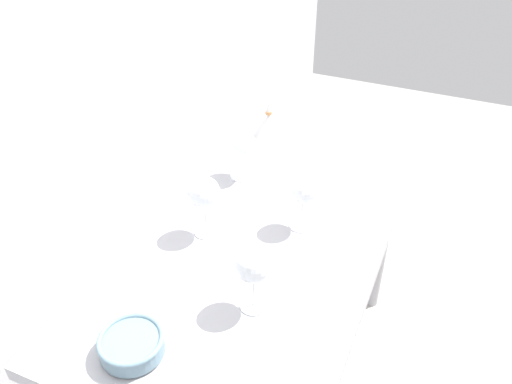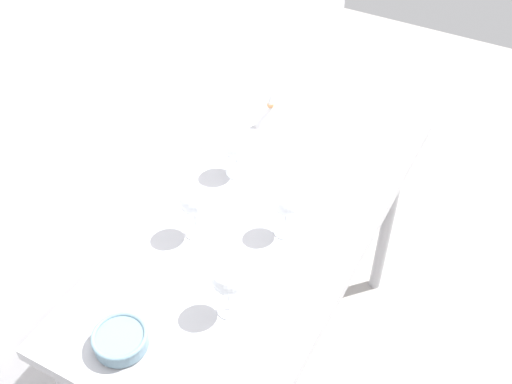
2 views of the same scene
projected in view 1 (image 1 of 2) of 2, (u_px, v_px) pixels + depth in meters
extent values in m
cube|color=silver|center=(106.00, 55.00, 1.46)|extent=(3.80, 0.04, 2.60)
cube|color=#A4A4A9|center=(270.00, 219.00, 1.55)|extent=(1.40, 0.64, 0.04)
cube|color=#A4A4A9|center=(382.00, 251.00, 1.45)|extent=(1.40, 0.01, 0.05)
cylinder|color=#A4A4A9|center=(385.00, 230.00, 2.21)|extent=(0.05, 0.05, 0.86)
cylinder|color=#A4A4A9|center=(268.00, 201.00, 2.37)|extent=(0.05, 0.05, 0.86)
cylinder|color=white|center=(242.00, 176.00, 1.70)|extent=(0.07, 0.07, 0.00)
cylinder|color=white|center=(241.00, 165.00, 1.67)|extent=(0.01, 0.01, 0.07)
sphere|color=white|center=(241.00, 144.00, 1.63)|extent=(0.09, 0.09, 0.09)
cylinder|color=maroon|center=(241.00, 149.00, 1.64)|extent=(0.06, 0.06, 0.03)
cylinder|color=white|center=(207.00, 232.00, 1.47)|extent=(0.07, 0.07, 0.00)
cylinder|color=white|center=(206.00, 218.00, 1.44)|extent=(0.01, 0.01, 0.09)
sphere|color=white|center=(204.00, 192.00, 1.40)|extent=(0.09, 0.09, 0.09)
cylinder|color=maroon|center=(204.00, 197.00, 1.40)|extent=(0.06, 0.06, 0.02)
cylinder|color=white|center=(301.00, 225.00, 1.50)|extent=(0.07, 0.07, 0.00)
cylinder|color=white|center=(302.00, 212.00, 1.47)|extent=(0.01, 0.01, 0.09)
sphere|color=white|center=(303.00, 189.00, 1.42)|extent=(0.08, 0.08, 0.08)
cylinder|color=maroon|center=(303.00, 193.00, 1.43)|extent=(0.06, 0.06, 0.03)
cylinder|color=white|center=(254.00, 305.00, 1.26)|extent=(0.07, 0.07, 0.00)
cylinder|color=white|center=(254.00, 291.00, 1.23)|extent=(0.01, 0.01, 0.09)
sphere|color=white|center=(254.00, 264.00, 1.18)|extent=(0.09, 0.09, 0.09)
cylinder|color=maroon|center=(254.00, 269.00, 1.19)|extent=(0.06, 0.06, 0.02)
cube|color=white|center=(306.00, 162.00, 1.76)|extent=(0.28, 0.30, 0.00)
cylinder|color=#4C4C4C|center=(133.00, 352.00, 1.15)|extent=(0.13, 0.13, 0.01)
cylinder|color=slate|center=(132.00, 345.00, 1.14)|extent=(0.14, 0.14, 0.04)
torus|color=slate|center=(131.00, 339.00, 1.12)|extent=(0.14, 0.14, 0.01)
cone|color=silver|center=(268.00, 124.00, 1.89)|extent=(0.11, 0.11, 0.08)
cylinder|color=#C17F4C|center=(269.00, 113.00, 1.86)|extent=(0.02, 0.02, 0.01)
cone|color=silver|center=(269.00, 105.00, 1.85)|extent=(0.02, 0.02, 0.04)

